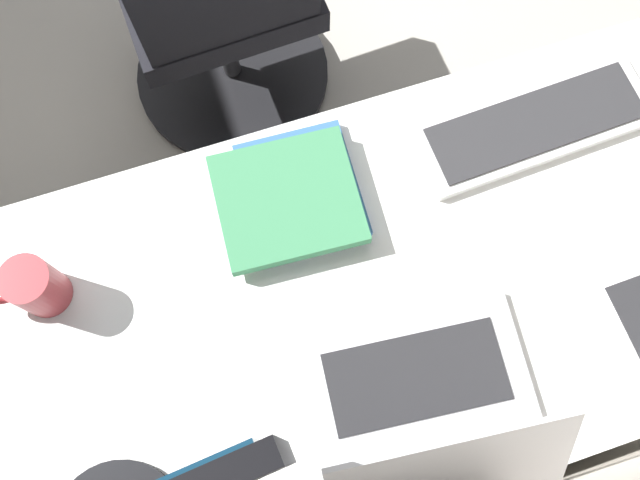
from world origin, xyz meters
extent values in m
cube|color=white|center=(-0.09, 1.60, 0.71)|extent=(1.94, 0.68, 0.03)
cube|color=white|center=(-0.36, 1.63, 0.35)|extent=(0.40, 0.50, 0.69)
cube|color=silver|center=(-0.36, 1.38, 0.35)|extent=(0.37, 0.01, 0.61)
cube|color=silver|center=(-0.19, 1.75, 0.74)|extent=(0.36, 0.24, 0.01)
cube|color=#262628|center=(-0.19, 1.75, 0.75)|extent=(0.29, 0.16, 0.00)
cube|color=silver|center=(-0.17, 1.90, 0.83)|extent=(0.35, 0.13, 0.18)
cube|color=#B2BCCC|center=(-0.17, 1.90, 0.83)|extent=(0.32, 0.11, 0.15)
cube|color=silver|center=(-0.54, 1.41, 0.74)|extent=(0.43, 0.16, 0.02)
cube|color=#2D2D30|center=(-0.54, 1.41, 0.75)|extent=(0.38, 0.13, 0.00)
cube|color=#38669E|center=(-0.11, 1.40, 0.74)|extent=(0.20, 0.22, 0.02)
cube|color=#3D8456|center=(-0.08, 1.41, 0.76)|extent=(0.24, 0.22, 0.03)
cylinder|color=#A53338|center=(0.33, 1.44, 0.78)|extent=(0.08, 0.08, 0.11)
torus|color=#A53338|center=(0.39, 1.44, 0.79)|extent=(0.06, 0.01, 0.06)
cylinder|color=black|center=(-0.10, 0.71, 0.24)|extent=(0.05, 0.05, 0.37)
cylinder|color=black|center=(-0.10, 0.71, 0.04)|extent=(0.56, 0.56, 0.03)
camera|label=1|loc=(-0.01, 1.81, 1.82)|focal=38.53mm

